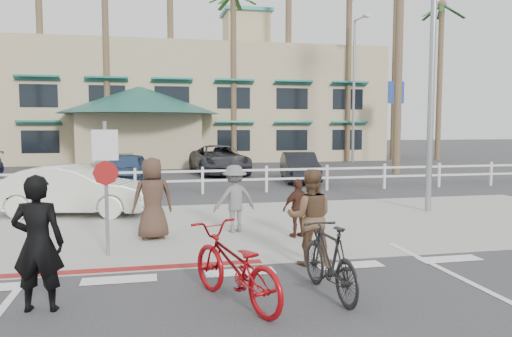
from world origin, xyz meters
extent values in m
plane|color=#333335|center=(0.00, 0.00, 0.00)|extent=(140.00, 140.00, 0.00)
cube|color=#333335|center=(0.00, -2.00, 0.00)|extent=(12.00, 16.00, 0.01)
cube|color=gray|center=(0.00, 4.50, 0.01)|extent=(22.00, 7.00, 0.01)
cube|color=#333335|center=(0.00, 8.50, 0.00)|extent=(40.00, 5.00, 0.01)
cube|color=#333335|center=(0.00, 18.00, 0.00)|extent=(50.00, 16.00, 0.01)
cube|color=maroon|center=(-3.00, 1.20, 0.01)|extent=(7.00, 0.25, 0.02)
imported|color=maroon|center=(-0.34, -0.86, 0.56)|extent=(1.54, 2.24, 1.12)
imported|color=black|center=(-2.98, -0.55, 0.94)|extent=(0.73, 0.52, 1.87)
imported|color=black|center=(1.09, -0.80, 0.55)|extent=(0.66, 1.86, 1.10)
imported|color=brown|center=(1.33, 0.85, 0.87)|extent=(0.98, 0.85, 1.74)
imported|color=slate|center=(0.46, 3.86, 0.80)|extent=(1.14, 0.81, 1.59)
imported|color=#432219|center=(1.76, 2.99, 0.66)|extent=(0.83, 0.51, 1.33)
imported|color=#432D22|center=(-1.43, 3.50, 0.91)|extent=(0.97, 0.71, 1.83)
imported|color=silver|center=(-3.58, 7.00, 0.70)|extent=(4.47, 2.33, 1.40)
imported|color=#9D9EA1|center=(-3.13, 15.16, 0.60)|extent=(2.06, 4.28, 1.20)
imported|color=navy|center=(-2.43, 12.90, 0.70)|extent=(2.26, 4.34, 1.41)
imported|color=black|center=(5.06, 13.63, 0.65)|extent=(1.97, 4.13, 1.31)
imported|color=#292A2F|center=(2.03, 17.83, 0.74)|extent=(2.84, 5.51, 1.49)
camera|label=1|loc=(-1.48, -7.62, 2.53)|focal=35.00mm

